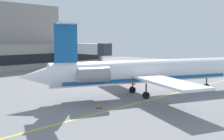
{
  "coord_description": "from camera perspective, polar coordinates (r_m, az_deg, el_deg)",
  "views": [
    {
      "loc": [
        -27.2,
        -20.16,
        7.48
      ],
      "look_at": [
        0.36,
        7.42,
        3.0
      ],
      "focal_mm": 42.45,
      "sensor_mm": 36.0,
      "label": 1
    }
  ],
  "objects": [
    {
      "name": "jet_bridge_west",
      "position": [
        63.07,
        -6.72,
        4.54
      ],
      "size": [
        2.4,
        19.89,
        6.71
      ],
      "color": "silver",
      "rests_on": "ground"
    },
    {
      "name": "baggage_tug",
      "position": [
        59.88,
        0.11,
        0.37
      ],
      "size": [
        3.37,
        3.21,
        2.33
      ],
      "color": "#1E4CB2",
      "rests_on": "ground"
    },
    {
      "name": "pushback_tractor",
      "position": [
        48.07,
        -6.92,
        -1.41
      ],
      "size": [
        3.0,
        3.75,
        1.84
      ],
      "color": "#19389E",
      "rests_on": "ground"
    },
    {
      "name": "ground",
      "position": [
        34.68,
        8.32,
        -6.05
      ],
      "size": [
        120.0,
        120.0,
        0.11
      ],
      "color": "slate"
    },
    {
      "name": "safety_cone_charlie",
      "position": [
        43.94,
        15.59,
        -3.16
      ],
      "size": [
        0.47,
        0.47,
        0.55
      ],
      "color": "orange",
      "rests_on": "ground"
    },
    {
      "name": "safety_cone_bravo",
      "position": [
        44.55,
        4.72,
        -2.81
      ],
      "size": [
        0.47,
        0.47,
        0.55
      ],
      "color": "orange",
      "rests_on": "ground"
    },
    {
      "name": "safety_cone_delta",
      "position": [
        29.28,
        -2.86,
        -7.75
      ],
      "size": [
        0.47,
        0.47,
        0.55
      ],
      "color": "orange",
      "rests_on": "ground"
    },
    {
      "name": "regional_jet",
      "position": [
        35.65,
        6.96,
        -0.32
      ],
      "size": [
        30.85,
        22.99,
        9.46
      ],
      "color": "white",
      "rests_on": "ground"
    },
    {
      "name": "safety_cone_alpha",
      "position": [
        47.6,
        8.13,
        -2.25
      ],
      "size": [
        0.47,
        0.47,
        0.55
      ],
      "color": "orange",
      "rests_on": "ground"
    }
  ]
}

